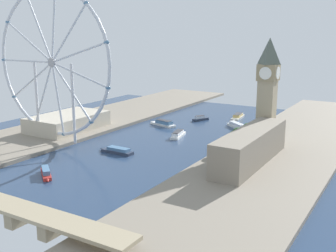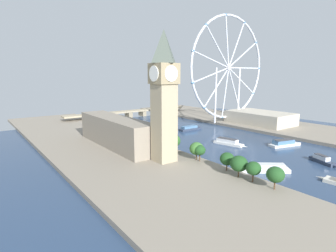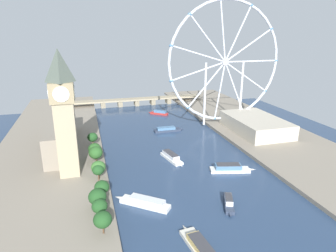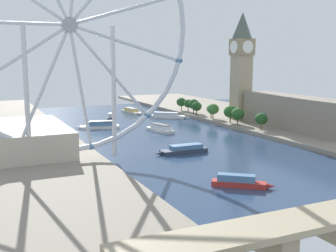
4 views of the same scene
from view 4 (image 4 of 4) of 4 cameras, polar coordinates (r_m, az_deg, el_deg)
ground_plane at (r=313.44m, az=-1.86°, el=-0.89°), size 378.73×378.73×0.00m
riverbank_left at (r=366.68m, az=13.28°, el=0.60°), size 90.00×520.00×3.00m
riverbank_right at (r=288.96m, az=-21.24°, el=-2.10°), size 90.00×520.00×3.00m
clock_tower at (r=361.63m, az=9.83°, el=8.14°), size 16.62×16.62×88.41m
parliament_block at (r=323.35m, az=16.81°, el=1.72°), size 22.00×101.08×23.95m
tree_row_embankment at (r=367.64m, az=5.88°, el=2.35°), size 12.91×135.61×13.74m
ferris_wheel at (r=217.49m, az=-13.07°, el=12.94°), size 127.87×3.20×131.10m
riverside_hall at (r=252.52m, az=-18.89°, el=-1.52°), size 45.98×74.70×14.43m
tour_boat_0 at (r=317.59m, az=-1.10°, el=-0.30°), size 12.80×32.12×5.72m
tour_boat_1 at (r=386.90m, az=-0.08°, el=1.41°), size 32.15×26.92×5.31m
tour_boat_2 at (r=421.65m, az=-4.91°, el=2.01°), size 11.65×35.01×5.14m
tour_boat_3 at (r=186.97m, az=9.52°, el=-7.36°), size 23.62×19.86×5.32m
tour_boat_4 at (r=247.76m, az=2.15°, el=-3.15°), size 32.69×8.20×4.78m
tour_boat_5 at (r=335.61m, az=-9.09°, el=0.11°), size 35.02×15.65×5.89m
tour_boat_6 at (r=382.47m, az=-7.66°, el=1.23°), size 12.33×23.45×5.63m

